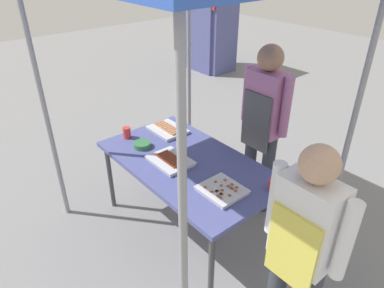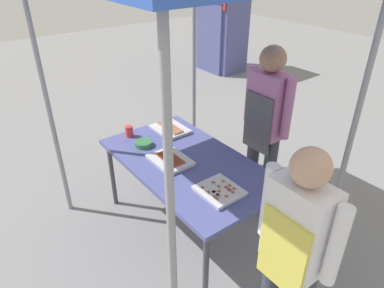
% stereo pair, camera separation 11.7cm
% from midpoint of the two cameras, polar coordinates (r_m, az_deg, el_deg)
% --- Properties ---
extents(ground_plane, '(18.00, 18.00, 0.00)m').
position_cam_midpoint_polar(ground_plane, '(3.45, 0.31, -13.34)').
color(ground_plane, slate).
extents(stall_table, '(1.60, 0.90, 0.75)m').
position_cam_midpoint_polar(stall_table, '(3.02, 0.35, -3.64)').
color(stall_table, '#4C518C').
rests_on(stall_table, ground).
extents(tray_grilled_sausages, '(0.37, 0.28, 0.05)m').
position_cam_midpoint_polar(tray_grilled_sausages, '(2.97, -2.46, -2.63)').
color(tray_grilled_sausages, silver).
rests_on(tray_grilled_sausages, stall_table).
extents(tray_meat_skewers, '(0.32, 0.29, 0.04)m').
position_cam_midpoint_polar(tray_meat_skewers, '(2.63, 5.76, -7.66)').
color(tray_meat_skewers, silver).
rests_on(tray_meat_skewers, stall_table).
extents(tray_pork_links, '(0.37, 0.28, 0.05)m').
position_cam_midpoint_polar(tray_pork_links, '(3.46, -2.66, 2.48)').
color(tray_pork_links, silver).
rests_on(tray_pork_links, stall_table).
extents(condiment_bowl, '(0.16, 0.16, 0.05)m').
position_cam_midpoint_polar(condiment_bowl, '(3.22, -6.89, 0.05)').
color(condiment_bowl, '#33723F').
rests_on(condiment_bowl, stall_table).
extents(drink_cup_near_edge, '(0.06, 0.06, 0.09)m').
position_cam_midpoint_polar(drink_cup_near_edge, '(2.69, 13.88, -6.85)').
color(drink_cup_near_edge, red).
rests_on(drink_cup_near_edge, stall_table).
extents(drink_cup_by_wok, '(0.07, 0.07, 0.11)m').
position_cam_midpoint_polar(drink_cup_by_wok, '(3.39, -9.25, 2.05)').
color(drink_cup_by_wok, red).
rests_on(drink_cup_by_wok, stall_table).
extents(vendor_woman, '(0.52, 0.23, 1.66)m').
position_cam_midpoint_polar(vendor_woman, '(3.23, 12.95, 3.86)').
color(vendor_woman, '#333842').
rests_on(vendor_woman, ground).
extents(customer_nearby, '(0.52, 0.22, 1.53)m').
position_cam_midpoint_polar(customer_nearby, '(2.13, 17.96, -15.57)').
color(customer_nearby, '#333842').
rests_on(customer_nearby, ground).
extents(neighbor_stall_left, '(0.81, 0.66, 1.83)m').
position_cam_midpoint_polar(neighbor_stall_left, '(7.54, 5.79, 18.68)').
color(neighbor_stall_left, '#4C518C').
rests_on(neighbor_stall_left, ground).
extents(neighbor_stall_right, '(0.76, 0.76, 2.01)m').
position_cam_midpoint_polar(neighbor_stall_right, '(7.59, 5.34, 19.46)').
color(neighbor_stall_right, '#4C518C').
rests_on(neighbor_stall_right, ground).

